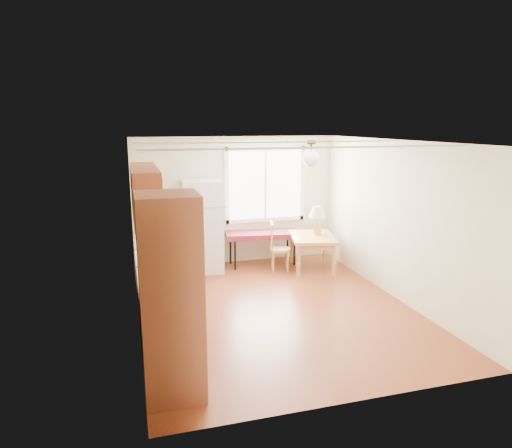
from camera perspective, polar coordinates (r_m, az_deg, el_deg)
name	(u,v)px	position (r m, az deg, el deg)	size (l,w,h in m)	color
room_shell	(275,228)	(6.67, 2.44, -0.48)	(4.60, 5.60, 2.62)	#5F2513
kitchen_run	(161,279)	(5.87, -11.81, -6.75)	(0.65, 3.40, 2.20)	brown
window_unit	(265,185)	(9.12, 1.16, 4.96)	(1.64, 0.05, 1.51)	white
pendant_light	(311,157)	(7.14, 6.89, 8.31)	(0.26, 0.26, 0.40)	black
refrigerator	(203,226)	(8.61, -6.62, -0.23)	(0.78, 0.78, 1.72)	silver
bench	(262,235)	(8.95, 0.80, -1.43)	(1.49, 0.72, 0.66)	#5A1523
dining_table	(312,241)	(8.73, 7.07, -2.11)	(1.01, 1.21, 0.66)	#B37D44
chair	(276,244)	(8.63, 2.47, -2.49)	(0.43, 0.42, 0.90)	#B37D44
table_lamp	(317,214)	(8.73, 7.69, 1.22)	(0.32, 0.32, 0.55)	#CF8D42
coffee_maker	(163,279)	(5.32, -11.52, -6.74)	(0.21, 0.25, 0.33)	black
kettle	(162,278)	(5.47, -11.66, -6.58)	(0.10, 0.10, 0.20)	red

